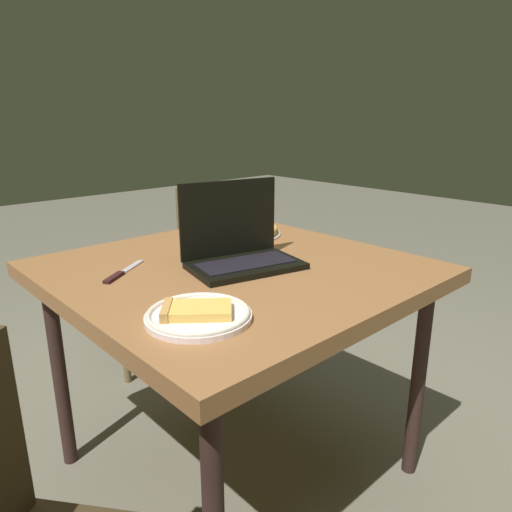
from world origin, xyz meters
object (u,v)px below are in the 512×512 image
(chair_far, at_px, (169,264))
(dining_table, at_px, (235,284))
(laptop, at_px, (239,247))
(pizza_tray, at_px, (238,230))
(table_knife, at_px, (121,273))
(pizza_plate, at_px, (198,314))

(chair_far, bearing_deg, dining_table, -19.12)
(laptop, relative_size, chair_far, 0.44)
(pizza_tray, distance_m, table_knife, 0.58)
(pizza_plate, bearing_deg, table_knife, 176.92)
(dining_table, height_order, chair_far, chair_far)
(laptop, distance_m, pizza_tray, 0.40)
(pizza_plate, height_order, chair_far, chair_far)
(pizza_plate, distance_m, table_knife, 0.41)
(pizza_tray, relative_size, table_knife, 1.78)
(chair_far, bearing_deg, pizza_tray, -4.33)
(dining_table, bearing_deg, table_knife, -116.96)
(dining_table, relative_size, chair_far, 1.24)
(dining_table, bearing_deg, pizza_tray, 138.00)
(pizza_plate, relative_size, pizza_tray, 0.73)
(pizza_tray, xyz_separation_m, chair_far, (-0.59, 0.04, -0.29))
(pizza_plate, bearing_deg, dining_table, 127.97)
(pizza_tray, bearing_deg, table_knife, -76.83)
(dining_table, xyz_separation_m, laptop, (0.01, 0.01, 0.12))
(table_knife, distance_m, chair_far, 0.99)
(dining_table, height_order, pizza_tray, pizza_tray)
(dining_table, distance_m, pizza_plate, 0.43)
(laptop, height_order, pizza_tray, laptop)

